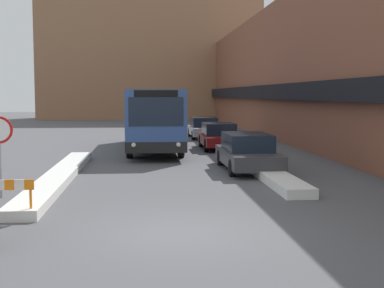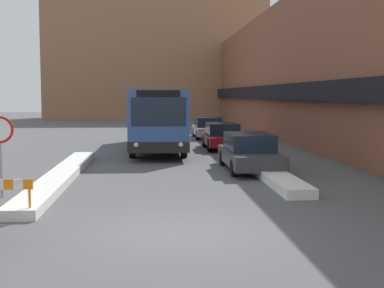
# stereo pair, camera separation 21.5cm
# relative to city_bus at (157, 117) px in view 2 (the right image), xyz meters

# --- Properties ---
(ground_plane) EXTENTS (160.00, 160.00, 0.00)m
(ground_plane) POSITION_rel_city_bus_xyz_m (0.24, -16.97, -1.69)
(ground_plane) COLOR #515156
(building_row_right) EXTENTS (5.50, 60.00, 8.80)m
(building_row_right) POSITION_rel_city_bus_xyz_m (10.21, 7.03, 2.69)
(building_row_right) COLOR brown
(building_row_right) RESTS_ON ground_plane
(building_backdrop_far) EXTENTS (26.00, 8.00, 16.47)m
(building_backdrop_far) POSITION_rel_city_bus_xyz_m (0.24, 37.45, 6.54)
(building_backdrop_far) COLOR #996B4C
(building_backdrop_far) RESTS_ON ground_plane
(snow_bank_left) EXTENTS (0.90, 12.44, 0.26)m
(snow_bank_left) POSITION_rel_city_bus_xyz_m (-3.36, -9.60, -1.56)
(snow_bank_left) COLOR silver
(snow_bank_left) RESTS_ON ground_plane
(snow_bank_right) EXTENTS (0.90, 10.54, 0.30)m
(snow_bank_right) POSITION_rel_city_bus_xyz_m (3.84, -8.59, -1.55)
(snow_bank_right) COLOR silver
(snow_bank_right) RESTS_ON ground_plane
(city_bus) EXTENTS (2.63, 11.65, 3.11)m
(city_bus) POSITION_rel_city_bus_xyz_m (0.00, 0.00, 0.00)
(city_bus) COLOR #335193
(city_bus) RESTS_ON ground_plane
(parked_car_front) EXTENTS (1.88, 4.86, 1.40)m
(parked_car_front) POSITION_rel_city_bus_xyz_m (3.44, -7.93, -0.99)
(parked_car_front) COLOR #38383D
(parked_car_front) RESTS_ON ground_plane
(parked_car_middle) EXTENTS (1.84, 4.30, 1.38)m
(parked_car_middle) POSITION_rel_city_bus_xyz_m (3.44, 0.02, -0.99)
(parked_car_middle) COLOR maroon
(parked_car_middle) RESTS_ON ground_plane
(parked_car_back) EXTENTS (1.86, 4.43, 1.38)m
(parked_car_back) POSITION_rel_city_bus_xyz_m (3.44, 7.22, -1.00)
(parked_car_back) COLOR #B7B7BC
(parked_car_back) RESTS_ON ground_plane
(stop_sign) EXTENTS (0.76, 0.08, 2.29)m
(stop_sign) POSITION_rel_city_bus_xyz_m (-4.50, -12.80, -0.03)
(stop_sign) COLOR gray
(stop_sign) RESTS_ON ground_plane
(construction_barricade) EXTENTS (1.10, 0.06, 0.94)m
(construction_barricade) POSITION_rel_city_bus_xyz_m (-3.57, -15.53, -1.03)
(construction_barricade) COLOR orange
(construction_barricade) RESTS_ON ground_plane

